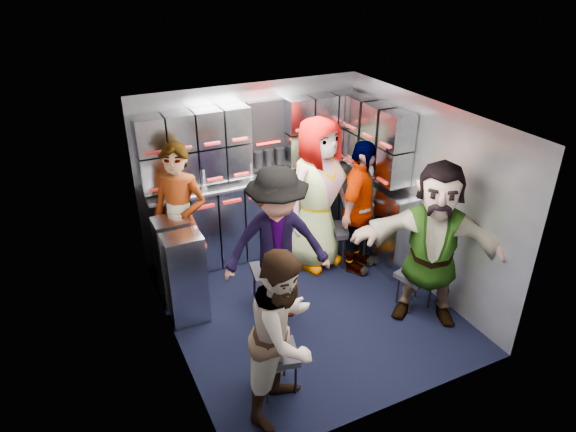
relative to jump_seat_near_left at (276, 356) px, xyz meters
name	(u,v)px	position (x,y,z in m)	size (l,w,h in m)	color
floor	(307,307)	(0.78, 0.91, -0.38)	(3.00, 3.00, 0.00)	black
wall_back	(252,169)	(0.78, 2.41, 0.67)	(2.80, 0.04, 2.10)	gray
wall_left	(168,254)	(-0.62, 0.91, 0.67)	(0.04, 3.00, 2.10)	gray
wall_right	(422,195)	(2.18, 0.91, 0.67)	(0.04, 3.00, 2.10)	gray
ceiling	(311,118)	(0.78, 0.91, 1.72)	(2.80, 3.00, 0.02)	silver
cart_bank_back	(259,217)	(0.78, 2.20, 0.11)	(2.68, 0.38, 0.99)	#8E929C
cart_bank_left	(181,270)	(-0.41, 1.47, 0.11)	(0.38, 0.76, 0.99)	#8E929C
counter	(258,178)	(0.78, 2.20, 0.63)	(2.68, 0.42, 0.03)	silver
locker_bank_back	(255,139)	(0.78, 2.26, 1.11)	(2.68, 0.28, 0.82)	#8E929C
locker_bank_right	(377,140)	(2.03, 1.61, 1.11)	(0.28, 1.00, 0.82)	#8E929C
right_cabinet	(376,220)	(2.03, 1.51, 0.12)	(0.28, 1.20, 1.00)	#8E929C
coffee_niche	(267,137)	(0.96, 2.32, 1.09)	(0.46, 0.16, 0.84)	black
red_latch_strip	(265,195)	(0.78, 2.00, 0.50)	(2.60, 0.02, 0.03)	red
jump_seat_near_left	(276,356)	(0.00, 0.00, 0.00)	(0.44, 0.42, 0.43)	black
jump_seat_mid_left	(271,273)	(0.46, 1.13, 0.02)	(0.44, 0.43, 0.46)	black
jump_seat_center	(309,230)	(1.30, 1.85, -0.02)	(0.40, 0.39, 0.41)	black
jump_seat_mid_right	(349,231)	(1.67, 1.53, 0.04)	(0.49, 0.48, 0.47)	black
jump_seat_near_right	(416,277)	(1.83, 0.45, -0.02)	(0.41, 0.40, 0.41)	black
attendant_standing	(181,220)	(-0.27, 1.86, 0.47)	(0.62, 0.41, 1.71)	black
attendant_arc_a	(285,334)	(0.00, -0.18, 0.37)	(0.73, 0.57, 1.51)	black
attendant_arc_b	(277,246)	(0.46, 0.95, 0.45)	(1.07, 0.62, 1.66)	black
attendant_arc_c	(318,194)	(1.30, 1.67, 0.54)	(0.90, 0.59, 1.84)	black
attendant_arc_d	(359,208)	(1.67, 1.35, 0.42)	(0.94, 0.39, 1.61)	black
attendant_arc_e	(433,244)	(1.83, 0.27, 0.48)	(1.60, 0.51, 1.73)	black
bottle_left	(203,179)	(0.10, 2.15, 0.77)	(0.07, 0.07, 0.25)	white
bottle_mid	(250,172)	(0.66, 2.15, 0.76)	(0.06, 0.06, 0.22)	white
bottle_right	(337,155)	(1.84, 2.15, 0.77)	(0.07, 0.07, 0.25)	white
cup_left	(174,191)	(-0.25, 2.14, 0.69)	(0.07, 0.07, 0.09)	beige
cup_right	(335,161)	(1.79, 2.14, 0.69)	(0.08, 0.08, 0.09)	beige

